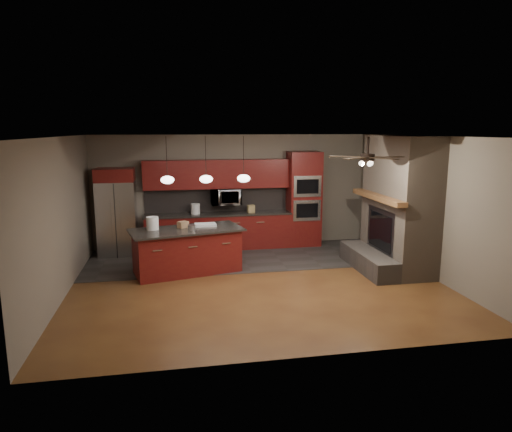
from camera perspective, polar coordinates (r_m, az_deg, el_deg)
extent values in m
plane|color=brown|center=(8.93, 0.18, -8.34)|extent=(7.00, 7.00, 0.00)
cube|color=white|center=(8.44, 0.19, 9.93)|extent=(7.00, 6.00, 0.02)
cube|color=#655B50|center=(11.50, -2.59, 3.15)|extent=(7.00, 0.02, 2.80)
cube|color=#655B50|center=(9.83, 20.66, 1.16)|extent=(0.02, 6.00, 2.80)
cube|color=#655B50|center=(8.65, -23.25, -0.26)|extent=(0.02, 6.00, 2.80)
cube|color=#2C2927|center=(10.62, -1.63, -5.18)|extent=(7.00, 2.40, 0.01)
cube|color=#6E5F4F|center=(9.98, 17.51, 1.49)|extent=(0.80, 2.00, 2.80)
cube|color=#4A433D|center=(9.95, 13.80, -5.43)|extent=(0.50, 2.00, 0.40)
cube|color=#2D2D30|center=(9.92, 15.38, -1.84)|extent=(0.05, 1.20, 0.95)
cube|color=black|center=(9.90, 15.25, -1.85)|extent=(0.02, 1.00, 0.75)
cube|color=brown|center=(9.74, 14.96, 2.29)|extent=(0.22, 2.10, 0.10)
cube|color=#5F1711|center=(11.32, -4.72, -1.98)|extent=(3.55, 0.60, 0.86)
cube|color=black|center=(11.23, -4.76, 0.25)|extent=(3.59, 0.64, 0.04)
cube|color=black|center=(11.46, -4.92, 2.08)|extent=(3.55, 0.03, 0.60)
cube|color=#5F1711|center=(11.22, -4.90, 5.24)|extent=(3.55, 0.35, 0.70)
cube|color=#5F1711|center=(11.60, 5.98, 2.12)|extent=(0.80, 0.60, 2.38)
cube|color=silver|center=(11.35, 6.39, 0.69)|extent=(0.70, 0.03, 0.52)
cube|color=black|center=(11.33, 6.42, 0.67)|extent=(0.55, 0.02, 0.35)
cube|color=silver|center=(11.26, 6.45, 3.70)|extent=(0.70, 0.03, 0.52)
cube|color=black|center=(11.24, 6.48, 3.68)|extent=(0.55, 0.02, 0.35)
imported|color=silver|center=(11.24, -3.80, 2.44)|extent=(0.73, 0.41, 0.50)
cube|color=silver|center=(11.18, -16.96, -0.27)|extent=(0.87, 0.72, 1.74)
cube|color=#2D2D30|center=(10.82, -17.16, -0.64)|extent=(0.02, 0.02, 1.72)
cube|color=silver|center=(10.82, -17.71, -0.40)|extent=(0.03, 0.03, 0.87)
cube|color=silver|center=(10.79, -16.66, -0.36)|extent=(0.03, 0.03, 0.87)
cube|color=#5F1711|center=(11.03, -17.25, 4.94)|extent=(0.87, 0.72, 0.30)
cube|color=#5F1711|center=(9.55, -8.60, -4.42)|extent=(2.24, 1.33, 0.88)
cube|color=black|center=(9.44, -8.68, -1.73)|extent=(2.42, 1.51, 0.04)
cylinder|color=white|center=(9.47, -12.82, -0.90)|extent=(0.25, 0.25, 0.26)
cylinder|color=#B5B4B9|center=(9.31, -8.04, -1.43)|extent=(0.19, 0.19, 0.11)
cube|color=silver|center=(9.69, -6.35, -1.09)|extent=(0.46, 0.33, 0.04)
cube|color=#8F6B4A|center=(9.57, -9.11, -1.06)|extent=(0.25, 0.24, 0.13)
cylinder|color=silver|center=(11.17, -7.59, 0.89)|extent=(0.22, 0.22, 0.25)
cube|color=#9F8652|center=(11.27, -0.63, 0.91)|extent=(0.19, 0.16, 0.19)
cylinder|color=black|center=(9.01, -11.12, 7.30)|extent=(0.01, 0.01, 0.78)
ellipsoid|color=white|center=(9.04, -11.01, 4.45)|extent=(0.26, 0.26, 0.16)
cylinder|color=black|center=(9.03, -6.32, 7.44)|extent=(0.01, 0.01, 0.78)
ellipsoid|color=white|center=(9.07, -6.26, 4.60)|extent=(0.26, 0.26, 0.16)
cylinder|color=black|center=(9.12, -1.57, 7.53)|extent=(0.01, 0.01, 0.78)
ellipsoid|color=white|center=(9.15, -1.56, 4.72)|extent=(0.26, 0.26, 0.16)
cylinder|color=black|center=(8.22, 13.83, 8.55)|extent=(0.04, 0.04, 0.30)
cylinder|color=black|center=(8.23, 13.77, 7.16)|extent=(0.24, 0.24, 0.12)
cube|color=black|center=(8.39, 16.16, 7.11)|extent=(0.60, 0.12, 0.01)
cube|color=black|center=(8.60, 13.50, 7.31)|extent=(0.30, 0.61, 0.01)
cube|color=black|center=(8.31, 11.19, 7.30)|extent=(0.56, 0.45, 0.01)
cube|color=black|center=(7.90, 12.38, 7.08)|extent=(0.56, 0.45, 0.01)
cube|color=black|center=(7.95, 15.61, 6.95)|extent=(0.30, 0.61, 0.01)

